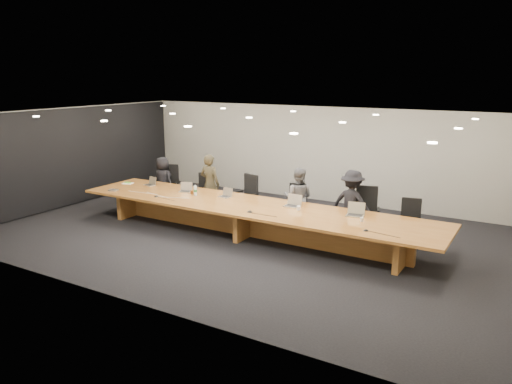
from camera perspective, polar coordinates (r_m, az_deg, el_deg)
ground at (r=11.81m, az=-0.74°, el=-5.02°), size 12.00×12.00×0.00m
back_wall at (r=14.95m, az=7.25°, el=4.33°), size 12.00×0.02×2.80m
left_wall_panel at (r=15.35m, az=-20.11°, el=3.74°), size 0.08×7.84×2.74m
conference_table at (r=11.66m, az=-0.75°, el=-2.59°), size 9.00×1.80×0.75m
chair_far_left at (r=14.75m, az=-10.01°, el=0.87°), size 0.76×0.76×1.16m
chair_left at (r=13.82m, az=-6.17°, el=-0.06°), size 0.59×0.59×1.07m
chair_mid_left at (r=13.05m, az=-1.32°, el=-0.53°), size 0.75×0.75×1.18m
chair_mid_right at (r=12.54m, az=4.49°, el=-1.46°), size 0.61×0.61×1.05m
chair_right at (r=11.84m, az=12.43°, el=-2.26°), size 0.76×0.76×1.20m
chair_far_right at (r=11.61m, az=17.18°, el=-3.27°), size 0.62×0.62×1.04m
person_a at (r=14.75m, az=-10.57°, el=1.29°), size 0.72×0.51×1.39m
person_b at (r=13.58m, az=-5.30°, el=0.94°), size 0.60×0.40×1.63m
person_c at (r=12.31m, az=4.84°, el=-0.67°), size 0.83×0.71×1.50m
person_d at (r=11.85m, az=10.90°, el=-1.26°), size 1.07×0.69×1.56m
laptop_a at (r=13.91m, az=-12.10°, el=1.22°), size 0.34×0.28×0.24m
laptop_b at (r=12.99m, az=-8.10°, el=0.55°), size 0.37×0.32×0.25m
laptop_c at (r=12.33m, az=-3.58°, el=-0.06°), size 0.32×0.26×0.23m
laptop_d at (r=11.45m, az=4.17°, el=-1.00°), size 0.36×0.26×0.28m
laptop_e at (r=10.88m, az=11.28°, el=-1.97°), size 0.40×0.32×0.29m
water_bottle at (r=12.56m, az=-6.95°, el=0.15°), size 0.10×0.10×0.24m
amber_mug at (r=12.75m, az=-7.35°, el=-0.01°), size 0.09×0.09×0.10m
paper_cup_near at (r=11.19m, az=4.88°, el=-1.85°), size 0.10×0.10×0.10m
paper_cup_far at (r=10.54m, az=11.99°, el=-3.11°), size 0.08×0.08×0.08m
notepad at (r=14.30m, az=-14.43°, el=0.97°), size 0.31×0.27×0.02m
lime_gadget at (r=14.29m, az=-14.44°, el=1.05°), size 0.17×0.11×0.03m
av_box at (r=13.53m, az=-15.99°, el=0.22°), size 0.26×0.22×0.03m
mic_left at (r=12.61m, az=-11.33°, el=-0.47°), size 0.12×0.12×0.03m
mic_center at (r=11.01m, az=-0.72°, el=-2.23°), size 0.17×0.17×0.03m
mic_right at (r=9.96m, az=12.47°, el=-4.27°), size 0.12×0.12×0.03m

